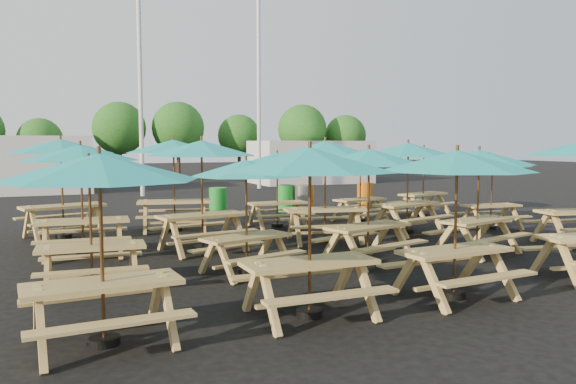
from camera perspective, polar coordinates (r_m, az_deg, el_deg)
name	(u,v)px	position (r m, az deg, el deg)	size (l,w,h in m)	color
ground	(312,241)	(14.06, 2.41, -4.95)	(120.00, 120.00, 0.00)	black
picnic_unit_0	(100,176)	(6.91, -18.59, 1.56)	(2.50, 2.50, 2.32)	tan
picnic_unit_1	(89,173)	(9.74, -19.56, 1.81)	(2.36, 2.36, 2.20)	tan
picnic_unit_2	(81,158)	(12.59, -20.32, 3.26)	(2.59, 2.59, 2.41)	tan
picnic_unit_3	(61,151)	(15.31, -22.07, 3.92)	(3.16, 3.16, 2.55)	tan
picnic_unit_4	(310,168)	(7.67, 2.24, 2.50)	(2.40, 2.40, 2.38)	tan
picnic_unit_5	(246,173)	(10.30, -4.27, 1.92)	(2.67, 2.67, 2.14)	tan
picnic_unit_6	(202,153)	(12.63, -8.77, 3.91)	(2.94, 2.94, 2.51)	tan
picnic_unit_7	(174,150)	(15.71, -11.55, 4.17)	(3.04, 3.04, 2.55)	tan
picnic_unit_8	(457,168)	(9.00, 16.79, 2.38)	(2.52, 2.52, 2.33)	tan
picnic_unit_9	(369,162)	(11.31, 8.22, 3.02)	(2.89, 2.89, 2.33)	tan
picnic_unit_10	(325,153)	(13.69, 3.80, 4.00)	(2.99, 2.99, 2.50)	tan
picnic_unit_11	(277,161)	(16.18, -1.10, 3.12)	(2.21, 2.21, 2.17)	tan
picnic_unit_13	(479,162)	(12.85, 18.84, 2.90)	(2.82, 2.82, 2.30)	tan
picnic_unit_14	(408,153)	(15.34, 12.11, 3.86)	(3.03, 3.03, 2.46)	tan
picnic_unit_15	(361,161)	(17.43, 7.38, 3.15)	(2.59, 2.59, 2.15)	tan
picnic_unit_18	(492,164)	(16.76, 20.06, 2.65)	(2.27, 2.27, 2.09)	tan
picnic_unit_19	(424,155)	(19.15, 13.63, 3.64)	(2.90, 2.90, 2.32)	tan
waste_bin_0	(218,202)	(18.98, -7.13, -0.98)	(0.59, 0.59, 0.95)	#1A9028
waste_bin_1	(288,198)	(20.18, -0.02, -0.60)	(0.59, 0.59, 0.95)	gray
waste_bin_2	(303,199)	(19.87, 1.53, -0.69)	(0.59, 0.59, 0.95)	gray
waste_bin_3	(285,198)	(20.03, -0.28, -0.64)	(0.59, 0.59, 0.95)	#1A9028
waste_bin_4	(306,198)	(20.28, 1.81, -0.57)	(0.59, 0.59, 0.95)	#CF600C
waste_bin_5	(365,195)	(21.53, 7.82, -0.30)	(0.59, 0.59, 0.95)	#CF600C
mast_0	(140,65)	(27.04, -14.82, 12.37)	(0.20, 0.20, 12.00)	silver
mast_1	(259,77)	(30.58, -2.99, 11.64)	(0.20, 0.20, 12.00)	silver
event_tent_0	(3,165)	(30.58, -26.94, 2.48)	(8.00, 4.00, 2.80)	silver
event_tent_1	(310,162)	(34.90, 2.29, 3.07)	(7.00, 4.00, 2.60)	silver
tree_2	(40,140)	(36.15, -23.88, 4.82)	(2.59, 2.59, 3.93)	#382314
tree_3	(119,128)	(37.47, -16.76, 6.22)	(3.36, 3.36, 5.09)	#382314
tree_4	(178,128)	(37.61, -11.11, 6.41)	(3.41, 3.41, 5.17)	#382314
tree_5	(239,136)	(39.13, -5.00, 5.70)	(2.94, 2.94, 4.45)	#382314
tree_6	(302,129)	(38.95, 1.47, 6.39)	(3.38, 3.38, 5.13)	#382314
tree_7	(345,136)	(40.49, 5.85, 5.70)	(2.95, 2.95, 4.48)	#382314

